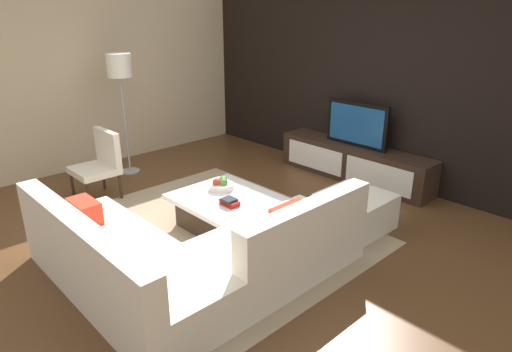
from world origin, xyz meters
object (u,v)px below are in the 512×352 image
Objects in this scene: media_console at (354,162)px; coffee_table at (225,211)px; accent_chair_near at (100,160)px; sectional_couch at (187,256)px; ottoman at (355,211)px; television at (357,124)px; floor_lamp at (120,72)px; fruit_bowl at (221,185)px; book_stack at (230,202)px.

media_console reaches higher than coffee_table.
accent_chair_near is at bearing -161.84° from coffee_table.
sectional_couch reaches higher than media_console.
accent_chair_near is (-2.38, 0.36, 0.22)m from sectional_couch.
ottoman is at bearing -54.48° from media_console.
television is 3.36m from floor_lamp.
floor_lamp is 6.18× the size of fruit_bowl.
floor_lamp reaches higher than coffee_table.
accent_chair_near is at bearing -123.10° from media_console.
television reaches higher than coffee_table.
fruit_bowl is at bearing -141.23° from ottoman.
accent_chair_near is (-1.88, -2.88, 0.24)m from media_console.
media_console is 2.30m from coffee_table.
fruit_bowl is (1.60, 0.68, -0.06)m from accent_chair_near.
media_console is 2.42m from book_stack.
floor_lamp reaches higher than accent_chair_near.
television is at bearing 90.00° from media_console.
floor_lamp is at bearing 177.25° from coffee_table.
floor_lamp is at bearing -138.53° from television.
book_stack is at bearing 14.37° from accent_chair_near.
floor_lamp is at bearing -138.54° from media_console.
floor_lamp is (-2.97, 1.05, 1.20)m from sectional_couch.
accent_chair_near reaches higher than media_console.
accent_chair_near is (-1.88, -2.88, -0.32)m from television.
television is at bearing 98.84° from sectional_couch.
television is 1.37× the size of ottoman.
accent_chair_near is 4.04× the size of book_stack.
ottoman is (1.00, 1.04, -0.00)m from coffee_table.
sectional_couch is 1.12m from coffee_table.
media_console is at bearing -90.00° from television.
coffee_table is 1.50× the size of ottoman.
floor_lamp reaches higher than ottoman.
ottoman is (3.37, 0.93, -1.27)m from floor_lamp.
media_console is 3.52m from floor_lamp.
television is 3.32m from sectional_couch.
ottoman is (0.90, -1.25, -0.61)m from television.
accent_chair_near is 3.23m from ottoman.
television is 0.40× the size of sectional_couch.
media_console is 3.28m from sectional_couch.
media_console is 1.34× the size of floor_lamp.
media_console reaches higher than ottoman.
coffee_table is 4.87× the size of book_stack.
ottoman is at bearing 31.57° from accent_chair_near.
accent_chair_near reaches higher than book_stack.
sectional_couch is (0.50, -3.24, 0.02)m from media_console.
floor_lamp is (-2.47, -2.18, 0.67)m from television.
fruit_bowl is at bearing 24.30° from accent_chair_near.
floor_lamp is 2.47× the size of ottoman.
sectional_couch is at bearing -7.33° from accent_chair_near.
media_console is 0.56m from television.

